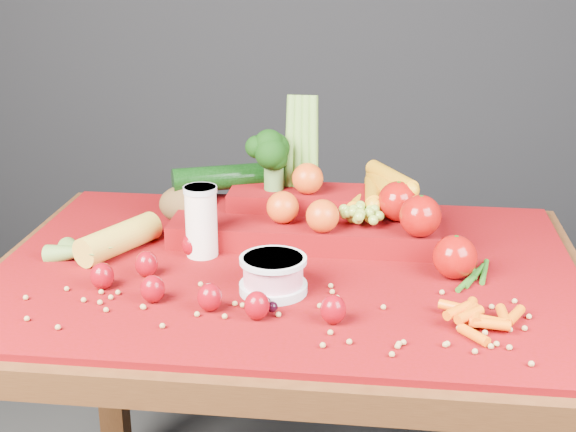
# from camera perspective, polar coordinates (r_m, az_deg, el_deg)

# --- Properties ---
(table) EXTENTS (1.10, 0.80, 0.75)m
(table) POSITION_cam_1_polar(r_m,az_deg,el_deg) (1.52, -0.09, -7.19)
(table) COLOR #3A1E0D
(table) RESTS_ON ground
(red_cloth) EXTENTS (1.05, 0.75, 0.01)m
(red_cloth) POSITION_cam_1_polar(r_m,az_deg,el_deg) (1.47, -0.09, -3.70)
(red_cloth) COLOR #6B030D
(red_cloth) RESTS_ON table
(milk_glass) EXTENTS (0.06, 0.06, 0.14)m
(milk_glass) POSITION_cam_1_polar(r_m,az_deg,el_deg) (1.50, -6.19, -0.20)
(milk_glass) COLOR white
(milk_glass) RESTS_ON red_cloth
(yogurt_bowl) EXTENTS (0.12, 0.12, 0.06)m
(yogurt_bowl) POSITION_cam_1_polar(r_m,az_deg,el_deg) (1.35, -1.06, -4.11)
(yogurt_bowl) COLOR silver
(yogurt_bowl) RESTS_ON red_cloth
(strawberry_scatter) EXTENTS (0.44, 0.28, 0.05)m
(strawberry_scatter) POSITION_cam_1_polar(r_m,az_deg,el_deg) (1.35, -6.53, -4.60)
(strawberry_scatter) COLOR #8E000A
(strawberry_scatter) RESTS_ON red_cloth
(dark_grape_cluster) EXTENTS (0.06, 0.05, 0.03)m
(dark_grape_cluster) POSITION_cam_1_polar(r_m,az_deg,el_deg) (1.30, -1.97, -6.19)
(dark_grape_cluster) COLOR black
(dark_grape_cluster) RESTS_ON red_cloth
(soybean_scatter) EXTENTS (0.84, 0.24, 0.01)m
(soybean_scatter) POSITION_cam_1_polar(r_m,az_deg,el_deg) (1.29, -1.19, -6.79)
(soybean_scatter) COLOR tan
(soybean_scatter) RESTS_ON red_cloth
(corn_ear) EXTENTS (0.24, 0.26, 0.06)m
(corn_ear) POSITION_cam_1_polar(r_m,az_deg,el_deg) (1.53, -13.74, -2.19)
(corn_ear) COLOR yellow
(corn_ear) RESTS_ON red_cloth
(potato) EXTENTS (0.12, 0.09, 0.08)m
(potato) POSITION_cam_1_polar(r_m,az_deg,el_deg) (1.68, -7.13, 0.81)
(potato) COLOR #543F1A
(potato) RESTS_ON red_cloth
(baby_carrot_pile) EXTENTS (0.17, 0.17, 0.03)m
(baby_carrot_pile) POSITION_cam_1_polar(r_m,az_deg,el_deg) (1.27, 13.99, -7.23)
(baby_carrot_pile) COLOR #ED5E08
(baby_carrot_pile) RESTS_ON red_cloth
(green_bean_pile) EXTENTS (0.14, 0.12, 0.01)m
(green_bean_pile) POSITION_cam_1_polar(r_m,az_deg,el_deg) (1.46, 13.11, -4.00)
(green_bean_pile) COLOR #236116
(green_bean_pile) RESTS_ON red_cloth
(produce_mound) EXTENTS (0.61, 0.37, 0.27)m
(produce_mound) POSITION_cam_1_polar(r_m,az_deg,el_deg) (1.59, 2.20, 0.57)
(produce_mound) COLOR #6B030D
(produce_mound) RESTS_ON red_cloth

